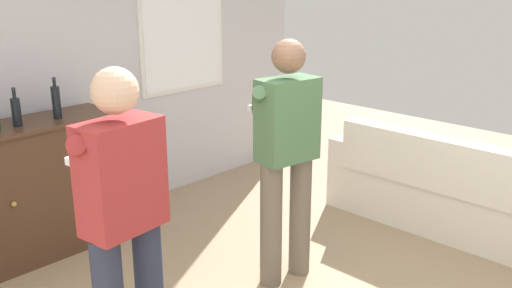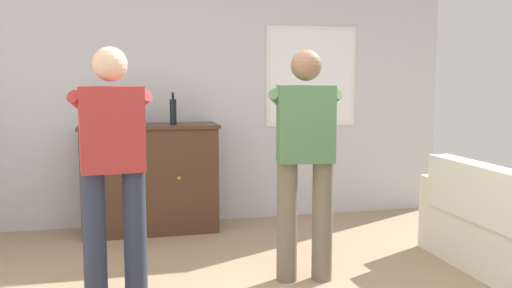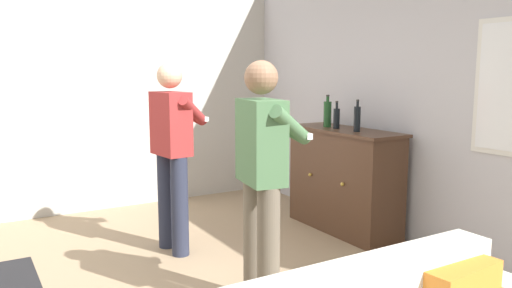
{
  "view_description": "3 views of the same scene",
  "coord_description": "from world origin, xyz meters",
  "px_view_note": "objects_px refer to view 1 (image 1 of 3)",
  "views": [
    {
      "loc": [
        -2.29,
        -1.62,
        2.11
      ],
      "look_at": [
        0.28,
        0.82,
        1.0
      ],
      "focal_mm": 40.0,
      "sensor_mm": 36.0,
      "label": 1
    },
    {
      "loc": [
        -0.84,
        -3.16,
        1.5
      ],
      "look_at": [
        0.08,
        0.7,
        1.02
      ],
      "focal_mm": 40.0,
      "sensor_mm": 36.0,
      "label": 2
    },
    {
      "loc": [
        3.2,
        -0.97,
        1.62
      ],
      "look_at": [
        0.05,
        0.9,
        1.07
      ],
      "focal_mm": 35.0,
      "sensor_mm": 36.0,
      "label": 3
    }
  ],
  "objects_px": {
    "couch": "(462,197)",
    "bottle_liquor_amber": "(56,102)",
    "bottle_spirits_clear": "(16,111)",
    "sideboard_cabinet": "(34,190)",
    "person_standing_left": "(123,217)",
    "person_standing_right": "(286,151)"
  },
  "relations": [
    {
      "from": "bottle_spirits_clear",
      "to": "sideboard_cabinet",
      "type": "bearing_deg",
      "value": 32.62
    },
    {
      "from": "couch",
      "to": "bottle_spirits_clear",
      "type": "relative_size",
      "value": 8.53
    },
    {
      "from": "couch",
      "to": "person_standing_left",
      "type": "xyz_separation_m",
      "value": [
        -2.82,
        0.51,
        0.6
      ]
    },
    {
      "from": "couch",
      "to": "bottle_spirits_clear",
      "type": "height_order",
      "value": "bottle_spirits_clear"
    },
    {
      "from": "person_standing_left",
      "to": "person_standing_right",
      "type": "relative_size",
      "value": 1.0
    },
    {
      "from": "couch",
      "to": "sideboard_cabinet",
      "type": "relative_size",
      "value": 1.8
    },
    {
      "from": "bottle_liquor_amber",
      "to": "bottle_spirits_clear",
      "type": "distance_m",
      "value": 0.3
    },
    {
      "from": "sideboard_cabinet",
      "to": "bottle_spirits_clear",
      "type": "height_order",
      "value": "bottle_spirits_clear"
    },
    {
      "from": "couch",
      "to": "person_standing_left",
      "type": "relative_size",
      "value": 1.4
    },
    {
      "from": "couch",
      "to": "person_standing_right",
      "type": "relative_size",
      "value": 1.4
    },
    {
      "from": "couch",
      "to": "bottle_liquor_amber",
      "type": "height_order",
      "value": "bottle_liquor_amber"
    },
    {
      "from": "bottle_spirits_clear",
      "to": "person_standing_right",
      "type": "height_order",
      "value": "person_standing_right"
    },
    {
      "from": "couch",
      "to": "bottle_liquor_amber",
      "type": "relative_size",
      "value": 7.66
    },
    {
      "from": "sideboard_cabinet",
      "to": "person_standing_right",
      "type": "xyz_separation_m",
      "value": [
        1.03,
        -1.59,
        0.42
      ]
    },
    {
      "from": "bottle_spirits_clear",
      "to": "couch",
      "type": "bearing_deg",
      "value": -39.87
    },
    {
      "from": "person_standing_right",
      "to": "couch",
      "type": "bearing_deg",
      "value": -22.64
    },
    {
      "from": "bottle_spirits_clear",
      "to": "person_standing_right",
      "type": "xyz_separation_m",
      "value": [
        1.1,
        -1.54,
        -0.21
      ]
    },
    {
      "from": "couch",
      "to": "bottle_liquor_amber",
      "type": "xyz_separation_m",
      "value": [
        -2.27,
        2.15,
        0.83
      ]
    },
    {
      "from": "sideboard_cabinet",
      "to": "person_standing_left",
      "type": "distance_m",
      "value": 1.77
    },
    {
      "from": "bottle_liquor_amber",
      "to": "person_standing_right",
      "type": "distance_m",
      "value": 1.75
    },
    {
      "from": "person_standing_left",
      "to": "bottle_spirits_clear",
      "type": "bearing_deg",
      "value": 81.58
    },
    {
      "from": "bottle_spirits_clear",
      "to": "person_standing_left",
      "type": "bearing_deg",
      "value": -98.42
    }
  ]
}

